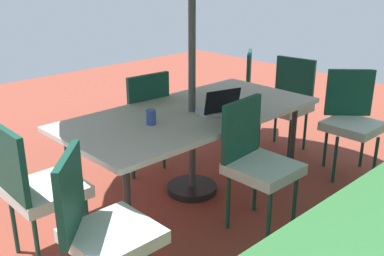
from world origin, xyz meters
The scene contains 11 objects.
ground_plane centered at (0.00, 0.00, -0.01)m, with size 10.00×10.00×0.02m, color brown.
dining_table centered at (0.00, 0.00, 0.70)m, with size 2.22×1.06×0.75m.
chair_east centered at (1.40, -0.01, 0.55)m, with size 0.46×0.46×0.98m.
chair_southwest centered at (-1.39, -0.72, 0.55)m, with size 0.58×0.58×0.98m.
chair_northwest centered at (-1.37, 0.74, 0.55)m, with size 0.59×0.59×0.98m.
chair_northeast centered at (1.37, 0.70, 0.55)m, with size 0.59×0.59×0.98m.
chair_north centered at (0.03, 0.72, 0.55)m, with size 0.47×0.48×0.98m.
chair_west centered at (-1.42, -0.02, 0.55)m, with size 0.49×0.48×0.98m.
chair_south centered at (0.03, -0.67, 0.55)m, with size 0.46×0.48×0.98m.
laptop centered at (-0.13, 0.17, 0.80)m, with size 0.37×0.32×0.21m.
cup centered at (0.45, 0.02, 0.81)m, with size 0.08×0.08×0.11m, color #334C99.
Camera 1 is at (2.49, 2.59, 1.90)m, focal length 42.23 mm.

